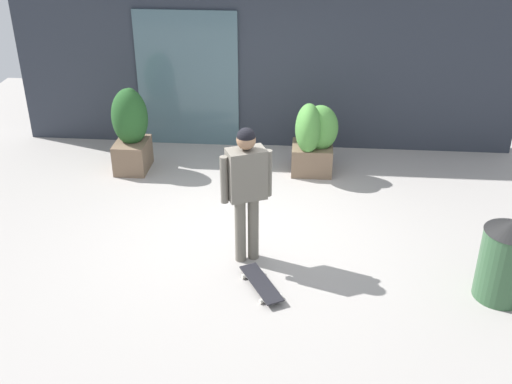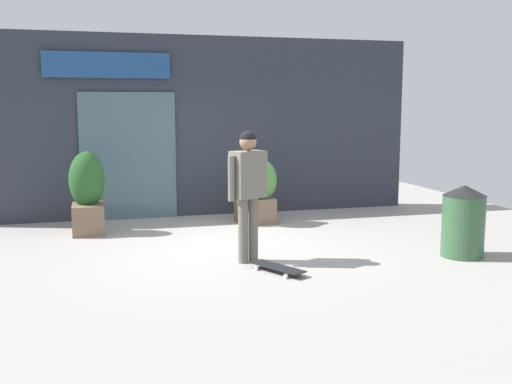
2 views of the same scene
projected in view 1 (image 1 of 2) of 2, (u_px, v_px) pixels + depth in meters
ground_plane at (249, 229)px, 8.08m from camera, size 12.00×12.00×0.00m
building_facade at (262, 49)px, 9.85m from camera, size 8.13×0.31×3.25m
skateboarder at (246, 182)px, 6.99m from camera, size 0.57×0.41×1.70m
skateboard at (261, 283)px, 6.92m from camera, size 0.56×0.78×0.08m
planter_box_left at (313, 138)px, 9.29m from camera, size 0.68×0.71×1.14m
planter_box_right at (131, 127)px, 9.38m from camera, size 0.55×0.64×1.30m
trash_bin at (506, 259)px, 6.60m from camera, size 0.57×0.57×0.97m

